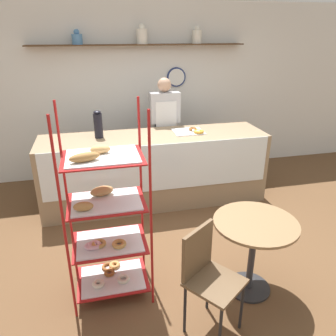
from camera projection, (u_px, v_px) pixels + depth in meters
ground_plane at (177, 251)px, 3.63m from camera, size 14.00×14.00×0.00m
back_wall at (140, 91)px, 5.27m from camera, size 10.00×0.30×2.70m
display_counter at (155, 169)px, 4.56m from camera, size 3.04×0.79×0.97m
pastry_rack at (106, 220)px, 2.81m from camera, size 0.69×0.52×1.76m
person_worker at (165, 129)px, 4.95m from camera, size 0.44×0.23×1.65m
cafe_table at (254, 239)px, 2.90m from camera, size 0.74×0.74×0.73m
cafe_chair at (207, 270)px, 2.52m from camera, size 0.53×0.53×0.90m
coffee_carafe at (98, 124)px, 4.22m from camera, size 0.11×0.11×0.36m
donut_tray_counter at (192, 131)px, 4.50m from camera, size 0.41×0.36×0.05m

